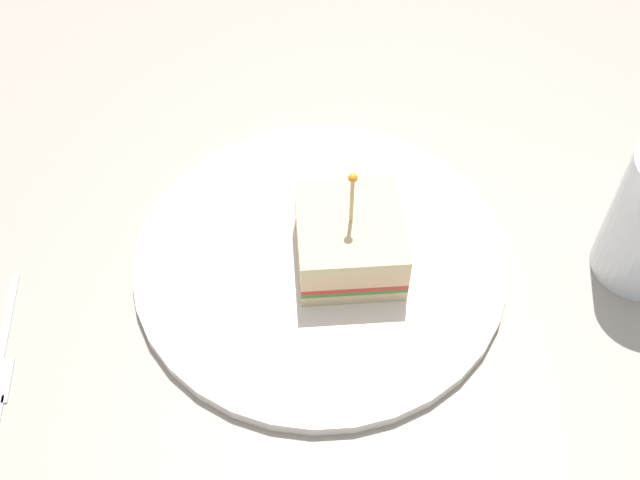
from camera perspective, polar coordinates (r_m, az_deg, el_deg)
The scene contains 3 objects.
ground_plane at distance 65.25cm, azimuth 0.00°, elevation -2.19°, with size 100.18×100.18×2.00cm, color #9E9384.
plate at distance 64.01cm, azimuth 0.00°, elevation -1.39°, with size 29.66×29.66×1.08cm, color silver.
sandwich_half_center at distance 61.56cm, azimuth 2.14°, elevation 0.01°, with size 8.80×9.34×9.80cm.
Camera 1 is at (-6.08, -37.50, 52.05)cm, focal length 44.93 mm.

